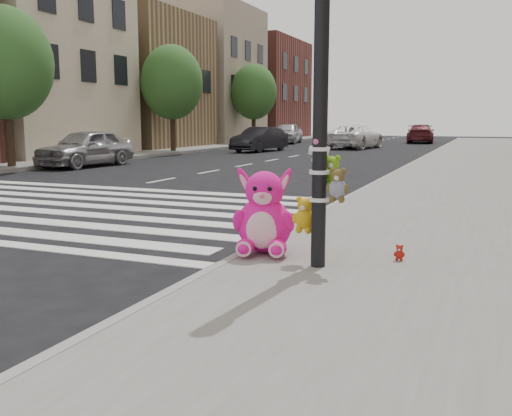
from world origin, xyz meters
The scene contains 19 objects.
ground centered at (0.00, 0.00, 0.00)m, with size 120.00×120.00×0.00m, color black.
sidewalk_far centered at (-13.50, 20.00, 0.07)m, with size 6.00×80.00×0.14m, color slate.
curb_edge centered at (1.55, 10.00, 0.07)m, with size 0.12×80.00×0.15m, color gray.
crosswalk centered at (-4.50, 5.20, 0.01)m, with size 11.00×6.00×0.01m, color silver, non-canonical shape.
bld_far_b centered at (-15.50, 17.00, 5.50)m, with size 6.00×8.00×11.00m, color beige.
bld_far_c centered at (-15.50, 26.00, 4.00)m, with size 6.00×8.00×8.00m, color #987951.
bld_far_d centered at (-15.50, 35.00, 5.00)m, with size 6.00×8.00×10.00m, color tan.
bld_far_e centered at (-15.50, 46.00, 4.50)m, with size 6.00×10.00×9.00m, color brown.
signal_pole centered at (2.60, 1.82, 1.76)m, with size 0.69×0.49×4.00m.
tree_far_a centered at (-11.20, 11.00, 3.65)m, with size 3.20×3.20×5.44m.
tree_far_b centered at (-11.20, 22.00, 3.65)m, with size 3.20×3.20×5.44m.
tree_far_c centered at (-11.20, 33.00, 3.65)m, with size 3.20×3.20×5.44m.
pink_bunny centered at (1.81, 2.17, 0.57)m, with size 0.82×0.90×1.06m.
red_teddy centered at (3.40, 2.40, 0.23)m, with size 0.13×0.09×0.19m, color red, non-canonical shape.
car_silver_far centered at (-9.76, 13.21, 0.71)m, with size 1.67×4.14×1.41m, color #9E9EA2.
car_dark_far centered at (-7.57, 25.19, 0.68)m, with size 1.43×4.11×1.35m, color black.
car_white_near centered at (-3.50, 30.63, 0.71)m, with size 2.36×5.11×1.42m, color white.
car_maroon_near centered at (-0.75, 40.86, 0.69)m, with size 1.94×4.77×1.38m, color maroon.
car_silver_deep centered at (-9.80, 36.06, 0.77)m, with size 1.82×4.53×1.54m, color #ADAEB2.
Camera 1 is at (4.32, -4.16, 1.75)m, focal length 40.00 mm.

